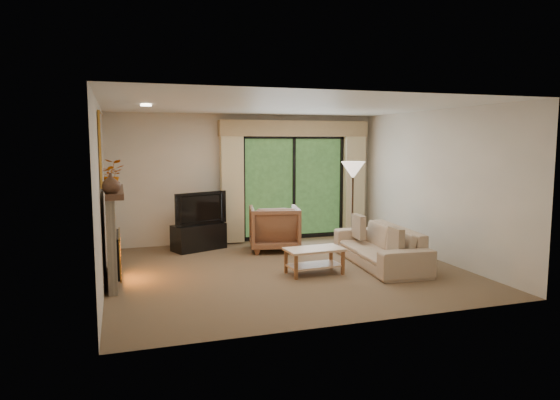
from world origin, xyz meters
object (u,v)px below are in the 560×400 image
object	(u,v)px
coffee_table	(314,261)
armchair	(274,228)
sofa	(380,246)
media_console	(199,237)

from	to	relation	value
coffee_table	armchair	bearing A→B (deg)	89.33
sofa	coffee_table	world-z (taller)	sofa
media_console	sofa	world-z (taller)	sofa
media_console	armchair	xyz separation A→B (m)	(1.36, -0.48, 0.18)
coffee_table	sofa	bearing A→B (deg)	5.98
sofa	coffee_table	size ratio (longest dim) A/B	2.44
media_console	sofa	size ratio (longest dim) A/B	0.45
sofa	armchair	bearing A→B (deg)	-135.34
media_console	sofa	xyz separation A→B (m)	(2.70, -2.10, 0.07)
armchair	coffee_table	world-z (taller)	armchair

